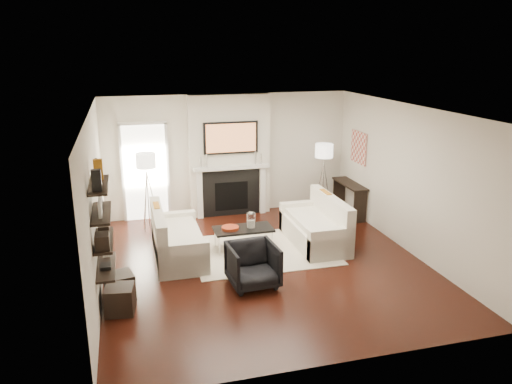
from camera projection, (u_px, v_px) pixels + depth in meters
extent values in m
plane|color=black|center=(265.00, 264.00, 8.81)|extent=(6.00, 6.00, 0.00)
plane|color=white|center=(266.00, 110.00, 8.05)|extent=(6.00, 6.00, 0.00)
plane|color=silver|center=(228.00, 154.00, 11.21)|extent=(5.50, 0.00, 5.50)
plane|color=silver|center=(338.00, 261.00, 5.65)|extent=(5.50, 0.00, 5.50)
plane|color=silver|center=(95.00, 203.00, 7.75)|extent=(0.00, 6.00, 6.00)
plane|color=silver|center=(410.00, 179.00, 9.11)|extent=(0.00, 6.00, 6.00)
cube|color=silver|center=(230.00, 156.00, 11.09)|extent=(1.80, 0.25, 2.70)
cube|color=black|center=(231.00, 193.00, 11.20)|extent=(1.30, 0.02, 1.04)
cube|color=black|center=(232.00, 196.00, 11.22)|extent=(0.75, 0.02, 0.65)
cube|color=white|center=(200.00, 194.00, 10.99)|extent=(0.12, 0.08, 1.10)
cube|color=white|center=(263.00, 190.00, 11.34)|extent=(0.12, 0.08, 1.10)
cube|color=white|center=(232.00, 168.00, 10.99)|extent=(1.70, 0.18, 0.07)
cube|color=black|center=(231.00, 138.00, 10.82)|extent=(1.20, 0.06, 0.70)
cube|color=#BF723F|center=(231.00, 138.00, 10.79)|extent=(1.10, 0.00, 0.62)
cylinder|color=silver|center=(207.00, 161.00, 10.81)|extent=(0.04, 0.04, 0.30)
cylinder|color=silver|center=(201.00, 162.00, 10.78)|extent=(0.04, 0.04, 0.24)
cylinder|color=silver|center=(255.00, 158.00, 11.08)|extent=(0.04, 0.04, 0.30)
cylinder|color=silver|center=(261.00, 159.00, 11.12)|extent=(0.04, 0.04, 0.24)
cube|color=white|center=(145.00, 173.00, 10.81)|extent=(0.90, 0.02, 2.10)
cube|color=white|center=(123.00, 174.00, 10.68)|extent=(0.06, 0.06, 2.16)
cube|color=white|center=(168.00, 172.00, 10.92)|extent=(0.06, 0.06, 2.16)
cube|color=white|center=(142.00, 123.00, 10.49)|extent=(1.02, 0.06, 0.06)
cube|color=beige|center=(262.00, 251.00, 9.35)|extent=(2.60, 2.00, 0.01)
cube|color=white|center=(179.00, 247.00, 9.01)|extent=(0.85, 1.80, 0.42)
cube|color=white|center=(159.00, 232.00, 8.84)|extent=(0.18, 1.80, 0.80)
cube|color=white|center=(184.00, 260.00, 8.23)|extent=(0.85, 0.18, 0.60)
cube|color=white|center=(174.00, 227.00, 9.73)|extent=(0.85, 0.18, 0.60)
cube|color=white|center=(181.00, 233.00, 8.95)|extent=(0.63, 1.44, 0.10)
cube|color=#B26B15|center=(157.00, 216.00, 9.06)|extent=(0.10, 0.42, 0.42)
cube|color=black|center=(160.00, 227.00, 8.50)|extent=(0.10, 0.40, 0.40)
cube|color=white|center=(314.00, 233.00, 9.66)|extent=(0.85, 1.80, 0.42)
cube|color=white|center=(331.00, 216.00, 9.65)|extent=(0.18, 1.80, 0.80)
cube|color=white|center=(331.00, 244.00, 8.88)|extent=(0.85, 0.18, 0.60)
cube|color=white|center=(300.00, 216.00, 10.38)|extent=(0.85, 0.18, 0.60)
cube|color=white|center=(312.00, 221.00, 9.57)|extent=(0.63, 1.44, 0.10)
cube|color=#B26B15|center=(325.00, 202.00, 9.87)|extent=(0.10, 0.42, 0.42)
cube|color=black|center=(338.00, 212.00, 9.32)|extent=(0.10, 0.40, 0.40)
cube|color=black|center=(243.00, 229.00, 9.33)|extent=(1.10, 0.55, 0.04)
cylinder|color=silver|center=(220.00, 247.00, 9.07)|extent=(0.02, 0.02, 0.38)
cylinder|color=silver|center=(272.00, 241.00, 9.31)|extent=(0.02, 0.02, 0.38)
cylinder|color=silver|center=(215.00, 238.00, 9.47)|extent=(0.02, 0.02, 0.38)
cylinder|color=silver|center=(266.00, 233.00, 9.72)|extent=(0.02, 0.02, 0.38)
cylinder|color=white|center=(251.00, 220.00, 9.33)|extent=(0.17, 0.17, 0.29)
cylinder|color=white|center=(251.00, 224.00, 9.34)|extent=(0.10, 0.10, 0.15)
cylinder|color=#BB3E1F|center=(230.00, 228.00, 9.26)|extent=(0.32, 0.32, 0.05)
imported|color=black|center=(253.00, 263.00, 7.91)|extent=(0.79, 0.75, 0.77)
cylinder|color=silver|center=(148.00, 200.00, 10.40)|extent=(0.02, 0.02, 1.20)
cylinder|color=white|center=(146.00, 161.00, 10.16)|extent=(0.40, 0.40, 0.30)
cylinder|color=silver|center=(154.00, 200.00, 10.43)|extent=(0.25, 0.02, 1.23)
cylinder|color=silver|center=(145.00, 199.00, 10.48)|extent=(0.14, 0.22, 1.23)
cylinder|color=silver|center=(146.00, 202.00, 10.30)|extent=(0.14, 0.22, 1.23)
cylinder|color=silver|center=(323.00, 187.00, 11.35)|extent=(0.02, 0.02, 1.20)
cylinder|color=white|center=(324.00, 151.00, 11.11)|extent=(0.40, 0.40, 0.30)
cylinder|color=silver|center=(327.00, 187.00, 11.38)|extent=(0.25, 0.02, 1.23)
cylinder|color=silver|center=(319.00, 186.00, 11.43)|extent=(0.14, 0.22, 1.23)
cylinder|color=silver|center=(322.00, 189.00, 11.25)|extent=(0.14, 0.22, 1.23)
cube|color=black|center=(350.00, 184.00, 11.15)|extent=(0.35, 1.20, 0.04)
cube|color=black|center=(360.00, 207.00, 10.75)|extent=(0.30, 0.04, 0.71)
cube|color=black|center=(339.00, 193.00, 11.77)|extent=(0.30, 0.04, 0.71)
cube|color=tan|center=(359.00, 148.00, 10.95)|extent=(0.03, 0.70, 0.70)
cube|color=black|center=(106.00, 267.00, 7.03)|extent=(0.25, 1.00, 0.03)
cube|color=black|center=(104.00, 240.00, 6.92)|extent=(0.25, 1.00, 0.04)
cube|color=black|center=(101.00, 213.00, 6.81)|extent=(0.25, 1.00, 0.04)
cube|color=black|center=(99.00, 185.00, 6.70)|extent=(0.25, 1.00, 0.04)
cube|color=black|center=(97.00, 180.00, 6.32)|extent=(0.12, 0.10, 0.28)
cube|color=#B26B15|center=(98.00, 169.00, 6.89)|extent=(0.12, 0.10, 0.28)
cube|color=white|center=(100.00, 207.00, 6.64)|extent=(0.04, 0.30, 0.22)
cube|color=black|center=(101.00, 201.00, 6.98)|extent=(0.04, 0.22, 0.18)
cube|color=black|center=(102.00, 241.00, 6.59)|extent=(0.18, 0.25, 0.20)
cube|color=black|center=(104.00, 230.00, 7.10)|extent=(0.15, 0.12, 0.12)
cube|color=black|center=(106.00, 266.00, 6.96)|extent=(0.14, 0.20, 0.05)
cube|color=white|center=(106.00, 250.00, 7.33)|extent=(0.10, 0.10, 0.18)
cylinder|color=black|center=(97.00, 168.00, 8.49)|extent=(0.04, 0.34, 0.34)
cylinder|color=white|center=(98.00, 168.00, 8.49)|extent=(0.01, 0.29, 0.29)
cube|color=black|center=(120.00, 286.00, 7.55)|extent=(0.48, 0.48, 0.40)
cube|color=black|center=(120.00, 299.00, 7.15)|extent=(0.45, 0.45, 0.40)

